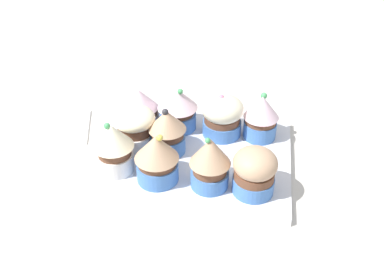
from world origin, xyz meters
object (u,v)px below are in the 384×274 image
cupcake_8 (222,116)px  cupcake_2 (210,162)px  baking_tray (192,156)px  cupcake_7 (178,108)px  cupcake_1 (157,158)px  cupcake_0 (114,147)px  cupcake_4 (135,127)px  cupcake_5 (167,131)px  cupcake_6 (140,108)px  napkin (47,129)px  cupcake_3 (254,171)px  cupcake_9 (261,116)px

cupcake_8 → cupcake_2: bearing=-90.9°
baking_tray → cupcake_7: 8.67cm
cupcake_1 → baking_tray: bearing=61.2°
cupcake_0 → cupcake_4: cupcake_0 is taller
cupcake_0 → cupcake_4: (1.18, 6.29, -0.62)cm
cupcake_5 → cupcake_8: cupcake_5 is taller
cupcake_1 → cupcake_7: cupcake_1 is taller
baking_tray → cupcake_6: 12.23cm
napkin → cupcake_2: bearing=-19.7°
cupcake_4 → napkin: size_ratio=0.47×
cupcake_3 → cupcake_8: bearing=114.2°
cupcake_4 → cupcake_6: size_ratio=0.97×
cupcake_7 → cupcake_4: bearing=-132.3°
baking_tray → cupcake_2: bearing=-61.8°
cupcake_4 → napkin: (-16.57, 3.07, -4.30)cm
cupcake_1 → cupcake_6: (-6.06, 12.92, -0.40)cm
cupcake_1 → cupcake_2: 7.36cm
cupcake_6 → napkin: (-15.77, -2.50, -4.29)cm
cupcake_8 → cupcake_1: bearing=-120.9°
cupcake_5 → cupcake_3: bearing=-26.9°
cupcake_5 → cupcake_6: size_ratio=1.11×
cupcake_5 → cupcake_6: bearing=133.5°
cupcake_0 → cupcake_1: (6.44, -1.05, -0.23)cm
cupcake_0 → cupcake_6: size_ratio=1.18×
cupcake_3 → cupcake_8: 14.09cm
cupcake_2 → cupcake_8: cupcake_2 is taller
baking_tray → cupcake_3: bearing=-35.8°
cupcake_7 → napkin: 22.72cm
cupcake_1 → cupcake_3: size_ratio=1.12×
cupcake_9 → cupcake_8: bearing=-176.8°
cupcake_2 → cupcake_5: bearing=138.2°
cupcake_2 → baking_tray: bearing=118.2°
cupcake_4 → cupcake_8: (12.82, 5.30, 0.09)cm
baking_tray → cupcake_3: size_ratio=4.35×
cupcake_6 → cupcake_8: size_ratio=0.95×
cupcake_2 → cupcake_7: (-7.14, 13.38, -0.33)cm
cupcake_4 → cupcake_7: cupcake_7 is taller
cupcake_0 → napkin: cupcake_0 is taller
cupcake_1 → cupcake_3: 13.34cm
cupcake_4 → cupcake_9: bearing=16.6°
cupcake_4 → cupcake_9: cupcake_9 is taller
cupcake_4 → cupcake_8: bearing=22.5°
cupcake_9 → cupcake_1: bearing=-136.4°
cupcake_1 → cupcake_6: cupcake_1 is taller
cupcake_1 → napkin: size_ratio=0.56×
cupcake_0 → cupcake_4: 6.43cm
cupcake_1 → cupcake_2: size_ratio=0.95×
cupcake_9 → napkin: (-35.45, -2.57, -4.72)cm
cupcake_9 → napkin: cupcake_9 is taller
cupcake_7 → cupcake_8: size_ratio=1.06×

